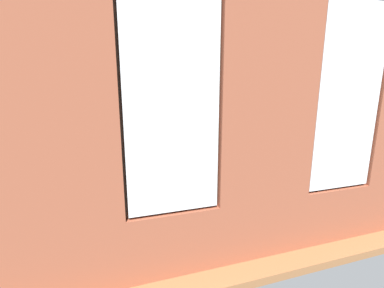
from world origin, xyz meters
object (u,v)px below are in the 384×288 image
Objects in this scene: candle_jar at (163,155)px; potted_plant_by_left_couch at (248,146)px; remote_black at (186,154)px; potted_plant_foreground_right at (70,140)px; couch_by_window at (200,212)px; remote_silver at (177,158)px; potted_plant_mid_room_small at (211,150)px; potted_plant_near_tv at (52,185)px; remote_gray at (171,157)px; couch_left at (291,156)px; papasan_chair at (131,147)px; coffee_table at (171,160)px; media_console at (32,195)px; potted_plant_corner_near_left at (251,137)px; cup_ceramic at (154,159)px; tv_flatscreen at (27,161)px.

candle_jar is 0.22× the size of potted_plant_by_left_couch.
remote_black is 3.22m from potted_plant_foreground_right.
couch_by_window reaches higher than remote_silver.
candle_jar is at bearing -4.63° from potted_plant_mid_room_small.
remote_silver is at bearing -141.75° from potted_plant_near_tv.
potted_plant_near_tv is (2.15, 1.91, 0.27)m from remote_gray.
couch_left is 4.26m from papasan_chair.
remote_silver reaches higher than coffee_table.
couch_by_window is at bearing 89.43° from candle_jar.
couch_by_window is 2.99m from media_console.
couch_left is 1.69× the size of potted_plant_foreground_right.
potted_plant_near_tv is at bearing 31.62° from potted_plant_by_left_couch.
couch_left is 1.54m from potted_plant_by_left_couch.
remote_silver is 0.15× the size of papasan_chair.
coffee_table is 0.43m from remote_black.
potted_plant_corner_near_left is (-0.15, -2.25, 0.08)m from couch_left.
media_console is 0.88× the size of papasan_chair.
media_console is at bearing -9.09° from remote_black.
coffee_table is 14.34× the size of candle_jar.
media_console is at bearing -34.12° from couch_by_window.
potted_plant_corner_near_left is at bearing -178.25° from remote_black.
potted_plant_near_tv is (1.97, 2.02, 0.23)m from candle_jar.
couch_left is 3.07m from remote_gray.
remote_gray is at bearing -31.92° from remote_silver.
potted_plant_corner_near_left is at bearing -151.95° from cup_ceramic.
potted_plant_by_left_couch is at bearing -87.66° from remote_gray.
coffee_table is 3.15× the size of potted_plant_by_left_couch.
couch_by_window is 0.99× the size of couch_left.
candle_jar is at bearing -157.21° from tv_flatscreen.
couch_by_window is at bearing -53.22° from couch_left.
cup_ceramic reaches higher than media_console.
papasan_chair is (0.63, -3.94, 0.13)m from couch_by_window.
papasan_chair is (3.88, -1.77, 0.13)m from couch_left.
coffee_table is at bearing -160.63° from media_console.
potted_plant_near_tv is 3.22× the size of potted_plant_by_left_couch.
couch_left is 2.26m from potted_plant_corner_near_left.
couch_left is 2.06× the size of media_console.
potted_plant_foreground_right is at bearing 0.54° from potted_plant_corner_near_left.
potted_plant_corner_near_left is at bearing 179.24° from couch_left.
papasan_chair reaches higher than candle_jar.
potted_plant_foreground_right is 2.72× the size of potted_plant_by_left_couch.
papasan_chair reaches higher than coffee_table.
remote_silver is at bearing -163.83° from media_console.
remote_gray is 2.84m from potted_plant_by_left_couch.
remote_black reaches higher than coffee_table.
tv_flatscreen reaches higher than candle_jar.
remote_silver is 2.93m from tv_flatscreen.
remote_black is at bearing -12.92° from potted_plant_mid_room_small.
potted_plant_foreground_right is at bearing -17.97° from remote_silver.
papasan_chair reaches higher than remote_gray.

